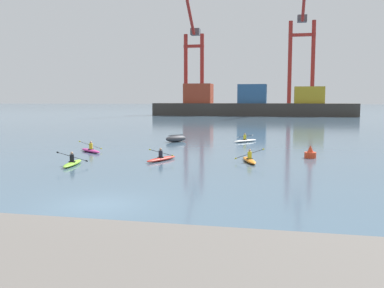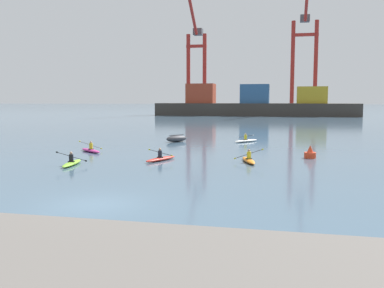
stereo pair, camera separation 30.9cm
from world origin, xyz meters
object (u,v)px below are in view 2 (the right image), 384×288
container_barge (254,105)px  kayak_orange (249,160)px  gantry_crane_west (196,59)px  kayak_white (246,140)px  gantry_crane_west_mid (304,53)px  capsized_dinghy (177,139)px  channel_buoy (310,153)px  kayak_lime (72,163)px  kayak_magenta (91,150)px  kayak_red (161,158)px

container_barge → kayak_orange: container_barge is taller
gantry_crane_west → kayak_white: gantry_crane_west is taller
kayak_orange → gantry_crane_west_mid: bearing=85.7°
capsized_dinghy → channel_buoy: 16.54m
gantry_crane_west_mid → kayak_orange: 104.17m
container_barge → kayak_white: (4.59, -73.29, -2.84)m
kayak_lime → kayak_white: 21.26m
gantry_crane_west → gantry_crane_west_mid: (32.58, 2.75, 1.57)m
kayak_lime → kayak_orange: bearing=19.0°
container_barge → kayak_magenta: (-7.73, -84.82, -2.84)m
kayak_red → gantry_crane_west: bearing=100.4°
gantry_crane_west → kayak_magenta: size_ratio=11.78×
channel_buoy → kayak_lime: size_ratio=0.29×
gantry_crane_west → kayak_magenta: (11.01, -96.49, -16.74)m
capsized_dinghy → kayak_magenta: 11.26m
kayak_lime → kayak_red: (5.37, 3.40, -0.00)m
channel_buoy → kayak_white: bearing=117.6°
gantry_crane_west → capsized_dinghy: 89.47m
capsized_dinghy → kayak_red: size_ratio=0.81×
container_barge → kayak_red: container_barge is taller
capsized_dinghy → channel_buoy: channel_buoy is taller
gantry_crane_west_mid → capsized_dinghy: size_ratio=13.38×
kayak_white → kayak_red: size_ratio=0.90×
gantry_crane_west_mid → kayak_lime: 109.64m
gantry_crane_west_mid → kayak_red: 105.49m
gantry_crane_west → container_barge: bearing=-31.9°
kayak_lime → gantry_crane_west_mid: bearing=79.6°
gantry_crane_west_mid → kayak_magenta: bearing=-102.3°
gantry_crane_west → capsized_dinghy: size_ratio=12.95×
gantry_crane_west_mid → capsized_dinghy: bearing=-100.5°
capsized_dinghy → kayak_white: kayak_white is taller
kayak_orange → kayak_magenta: bearing=167.7°
gantry_crane_west_mid → capsized_dinghy: gantry_crane_west_mid is taller
gantry_crane_west → kayak_orange: gantry_crane_west is taller
kayak_red → gantry_crane_west_mid: bearing=82.2°
gantry_crane_west_mid → channel_buoy: (-3.29, -99.12, -18.13)m
gantry_crane_west → channel_buoy: gantry_crane_west is taller
kayak_magenta → kayak_orange: bearing=-12.3°
gantry_crane_west_mid → kayak_red: bearing=-97.8°
container_barge → gantry_crane_west: bearing=148.1°
kayak_lime → channel_buoy: bearing=23.9°
kayak_white → kayak_orange: size_ratio=0.89×
gantry_crane_west → gantry_crane_west_mid: bearing=4.8°
container_barge → kayak_red: size_ratio=16.31×
capsized_dinghy → kayak_red: 13.93m
channel_buoy → container_barge: bearing=97.1°
gantry_crane_west → kayak_red: gantry_crane_west is taller
container_barge → kayak_orange: (6.09, -87.82, -2.84)m
gantry_crane_west → gantry_crane_west_mid: gantry_crane_west_mid is taller
capsized_dinghy → kayak_lime: bearing=-100.0°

